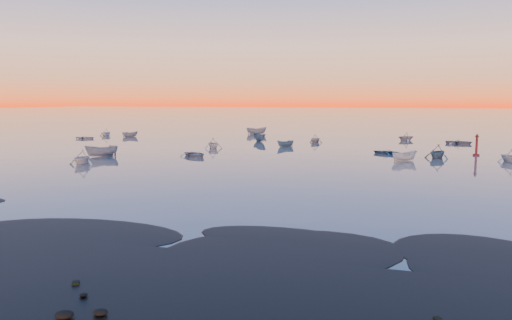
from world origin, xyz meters
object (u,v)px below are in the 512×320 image
at_px(boat_near_center, 404,161).
at_px(channel_marker, 477,147).
at_px(boat_near_left, 195,157).
at_px(boat_near_right, 510,162).

relative_size(boat_near_center, channel_marker, 1.16).
xyz_separation_m(boat_near_left, boat_near_center, (27.01, 3.50, 0.00)).
bearing_deg(boat_near_center, boat_near_right, -116.44).
height_order(boat_near_center, boat_near_right, boat_near_center).
distance_m(boat_near_left, boat_near_center, 27.23).
bearing_deg(channel_marker, boat_near_center, -136.01).
xyz_separation_m(boat_near_center, boat_near_right, (12.49, 2.55, 0.00)).
height_order(boat_near_left, boat_near_center, boat_near_center).
bearing_deg(boat_near_center, channel_marker, -84.00).
relative_size(boat_near_center, boat_near_right, 1.01).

